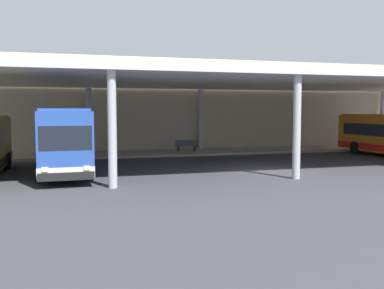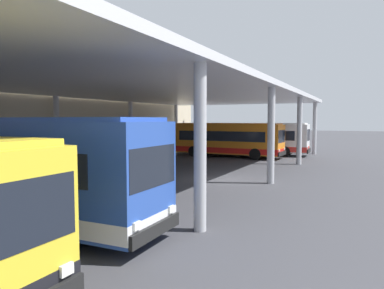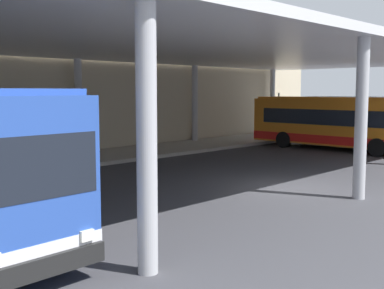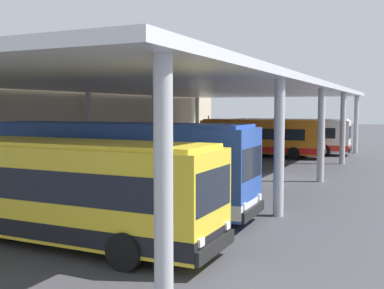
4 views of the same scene
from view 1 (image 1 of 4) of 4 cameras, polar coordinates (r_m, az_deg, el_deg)
name	(u,v)px [view 1 (image 1 of 4)]	position (r m, az deg, el deg)	size (l,w,h in m)	color
ground_plane	(273,172)	(25.47, 10.39, -3.51)	(200.00, 200.00, 0.00)	#3D3D42
platform_kerb	(207,152)	(36.24, 1.93, -0.94)	(42.00, 4.50, 0.18)	#A39E93
station_building_facade	(195,105)	(39.18, 0.42, 5.11)	(48.00, 1.60, 7.89)	#C1B293
canopy_shelter	(237,83)	(30.28, 5.76, 7.83)	(40.00, 17.00, 5.55)	silver
bus_second_bay	(62,139)	(26.03, -16.37, 0.62)	(2.91, 11.38, 3.57)	#284CA8
bench_waiting	(186,145)	(35.75, -0.74, -0.09)	(1.80, 0.45, 0.92)	#4C515B
banner_sign	(375,127)	(43.02, 22.39, 2.10)	(0.70, 0.12, 3.20)	#B2B2B7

